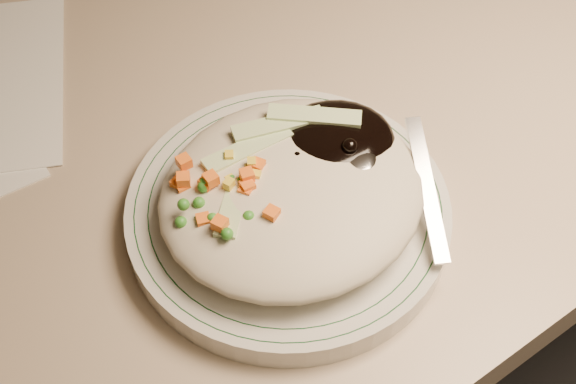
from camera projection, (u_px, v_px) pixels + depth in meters
desk at (278, 176)px, 0.88m from camera, size 1.40×0.70×0.74m
plate at (288, 214)px, 0.59m from camera, size 0.24×0.24×0.02m
plate_rim at (288, 206)px, 0.58m from camera, size 0.22×0.22×0.00m
meal at (294, 185)px, 0.56m from camera, size 0.21×0.19×0.05m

